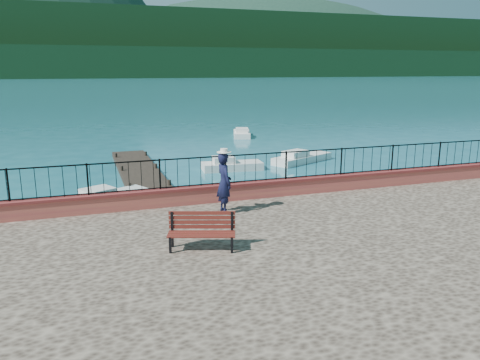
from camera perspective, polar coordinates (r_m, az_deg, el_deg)
ground at (r=13.13m, az=4.45°, el=-11.64°), size 2000.00×2000.00×0.00m
parapet at (r=15.89m, az=-0.70°, el=-1.39°), size 28.00×0.46×0.58m
railing at (r=15.71m, az=-0.71°, el=1.31°), size 27.00×0.05×0.95m
dock at (r=23.69m, az=-11.60°, el=-0.03°), size 2.00×16.00×0.30m
far_forest at (r=310.96m, az=-18.45°, el=13.41°), size 900.00×60.00×18.00m
foothills at (r=371.30m, az=-18.75°, el=15.30°), size 900.00×120.00×44.00m
companion_hill at (r=613.58m, az=2.75°, el=12.91°), size 448.00×384.00×180.00m
park_bench at (r=11.63m, az=-4.69°, el=-7.13°), size 1.74×1.04×0.92m
person at (r=14.36m, az=-1.93°, el=-0.33°), size 0.51×0.72×1.88m
hat at (r=14.16m, az=-1.97°, el=3.61°), size 0.44×0.44×0.12m
boat_0 at (r=20.35m, az=-15.65°, el=-1.75°), size 3.70×2.76×0.80m
boat_1 at (r=26.26m, az=-0.95°, el=2.11°), size 3.45×1.60×0.80m
boat_2 at (r=28.69m, az=7.59°, el=2.97°), size 4.38×2.96×0.80m
boat_5 at (r=39.34m, az=0.21°, el=5.91°), size 2.24×3.64×0.80m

